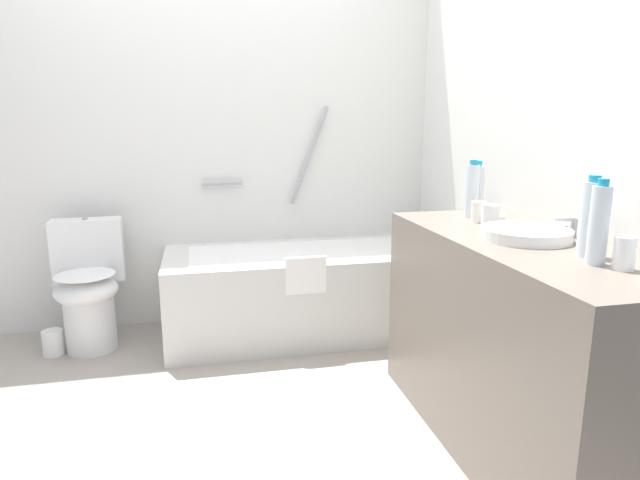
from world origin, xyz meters
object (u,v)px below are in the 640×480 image
(water_bottle_2, at_px, (591,218))
(drinking_glass_2, at_px, (479,212))
(sink_faucet, at_px, (572,228))
(water_bottle_1, at_px, (472,190))
(toilet_paper_roll, at_px, (53,343))
(soap_dish, at_px, (492,218))
(sink_basin, at_px, (526,234))
(water_bottle_4, at_px, (477,190))
(drinking_glass_0, at_px, (490,215))
(drinking_glass_1, at_px, (624,253))
(water_bottle_3, at_px, (599,225))
(bathtub, at_px, (302,288))
(toilet, at_px, (88,287))

(water_bottle_2, relative_size, drinking_glass_2, 2.85)
(sink_faucet, xyz_separation_m, water_bottle_1, (-0.16, 0.49, 0.09))
(drinking_glass_2, distance_m, toilet_paper_roll, 2.36)
(water_bottle_2, relative_size, soap_dish, 2.91)
(sink_basin, xyz_separation_m, water_bottle_4, (0.09, 0.54, 0.10))
(water_bottle_2, xyz_separation_m, drinking_glass_0, (-0.03, 0.55, -0.08))
(water_bottle_4, relative_size, drinking_glass_1, 2.53)
(water_bottle_2, height_order, water_bottle_3, same)
(sink_faucet, height_order, water_bottle_2, water_bottle_2)
(sink_basin, bearing_deg, bathtub, 113.81)
(drinking_glass_1, bearing_deg, water_bottle_1, 90.02)
(soap_dish, distance_m, toilet_paper_roll, 2.41)
(soap_dish, bearing_deg, drinking_glass_2, -158.39)
(drinking_glass_2, bearing_deg, water_bottle_3, -90.51)
(sink_faucet, bearing_deg, water_bottle_1, 107.81)
(water_bottle_2, bearing_deg, drinking_glass_1, -94.25)
(water_bottle_3, xyz_separation_m, water_bottle_4, (0.09, 0.91, -0.01))
(drinking_glass_0, bearing_deg, water_bottle_3, -91.45)
(toilet, bearing_deg, drinking_glass_0, 55.34)
(sink_basin, distance_m, drinking_glass_1, 0.44)
(water_bottle_1, xyz_separation_m, drinking_glass_0, (-0.02, -0.21, -0.08))
(drinking_glass_1, relative_size, soap_dish, 1.10)
(sink_faucet, distance_m, drinking_glass_0, 0.33)
(sink_faucet, relative_size, soap_dish, 1.69)
(sink_basin, relative_size, soap_dish, 3.61)
(water_bottle_1, relative_size, drinking_glass_0, 2.92)
(drinking_glass_1, bearing_deg, sink_faucet, 70.24)
(toilet_paper_roll, bearing_deg, sink_basin, -33.16)
(water_bottle_3, bearing_deg, toilet_paper_roll, 140.16)
(bathtub, relative_size, water_bottle_4, 6.39)
(drinking_glass_1, relative_size, toilet_paper_roll, 0.71)
(drinking_glass_1, relative_size, drinking_glass_2, 1.08)
(toilet, height_order, water_bottle_1, water_bottle_1)
(sink_faucet, relative_size, toilet_paper_roll, 1.09)
(bathtub, bearing_deg, water_bottle_3, -70.85)
(bathtub, height_order, toilet_paper_roll, bathtub)
(drinking_glass_2, bearing_deg, water_bottle_4, 64.92)
(water_bottle_3, height_order, drinking_glass_2, water_bottle_3)
(drinking_glass_2, distance_m, soap_dish, 0.10)
(drinking_glass_1, xyz_separation_m, toilet_paper_roll, (-2.03, 1.74, -0.81))
(bathtub, distance_m, sink_basin, 1.57)
(sink_basin, height_order, drinking_glass_0, drinking_glass_0)
(bathtub, relative_size, soap_dish, 17.81)
(bathtub, height_order, toilet, bathtub)
(water_bottle_4, bearing_deg, water_bottle_3, -95.75)
(drinking_glass_0, height_order, toilet_paper_roll, drinking_glass_0)
(drinking_glass_0, relative_size, toilet_paper_roll, 0.64)
(water_bottle_1, bearing_deg, sink_basin, -94.28)
(sink_faucet, height_order, soap_dish, sink_faucet)
(bathtub, xyz_separation_m, toilet_paper_roll, (-1.41, -0.03, -0.21))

